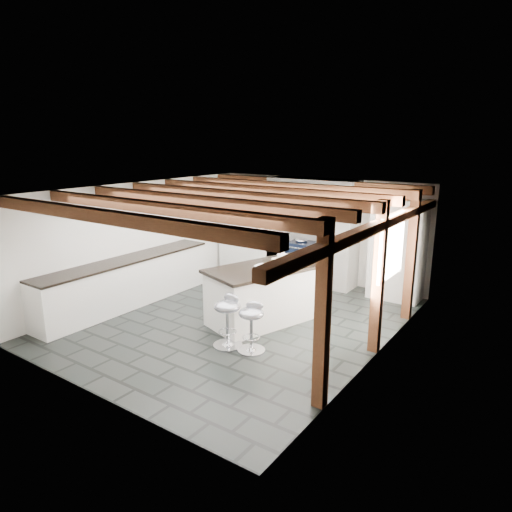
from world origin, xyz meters
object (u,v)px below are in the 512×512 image
Objects in this scene: range_cooker at (311,262)px; bar_stool_near at (251,321)px; kitchen_island at (265,293)px; bar_stool_far at (228,315)px.

range_cooker is 1.28× the size of bar_stool_near.
kitchen_island is 2.64× the size of bar_stool_far.
bar_stool_near is at bearing 12.80° from bar_stool_far.
range_cooker is at bearing 79.94° from bar_stool_near.
kitchen_island is 2.85× the size of bar_stool_near.
kitchen_island is at bearing -80.70° from range_cooker.
kitchen_island is 1.22m from bar_stool_near.
range_cooker is 3.66m from bar_stool_far.
kitchen_island reaches higher than range_cooker.
bar_stool_near is 0.40m from bar_stool_far.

